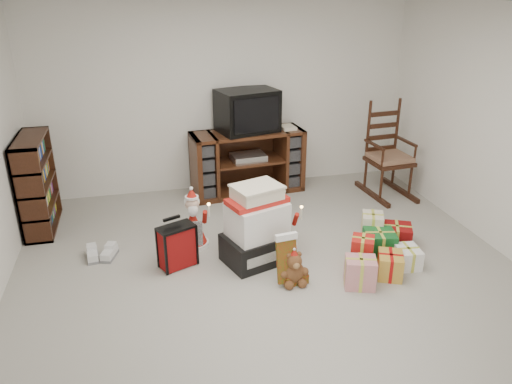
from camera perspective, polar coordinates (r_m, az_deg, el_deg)
room at (r=4.38m, az=2.15°, el=3.95°), size 5.01×5.01×2.51m
tv_stand at (r=6.73m, az=-0.97°, el=3.46°), size 1.53×0.67×0.85m
bookshelf at (r=6.20m, az=-23.71°, el=0.71°), size 0.30×0.90×1.09m
rocking_chair at (r=6.91m, az=14.72°, el=3.37°), size 0.59×0.90×1.30m
gift_pile at (r=5.06m, az=0.11°, el=-4.28°), size 0.77×0.65×0.82m
red_suitcase at (r=5.07m, az=-8.99°, el=-6.16°), size 0.39×0.30×0.53m
stocking at (r=4.72m, az=3.53°, el=-7.70°), size 0.26×0.14×0.53m
teddy_bear at (r=4.81m, az=4.28°, el=-8.85°), size 0.22×0.20×0.33m
santa_figurine at (r=5.36m, az=3.11°, el=-3.92°), size 0.32×0.31×0.66m
mrs_claus_figurine at (r=5.42m, az=-7.20°, el=-3.65°), size 0.33×0.31×0.68m
sneaker_pair at (r=5.49m, az=-17.30°, el=-6.78°), size 0.34×0.29×0.09m
gift_cluster at (r=5.29m, az=13.91°, el=-6.47°), size 0.78×1.14×0.27m
crt_television at (r=6.54m, az=-1.01°, el=9.26°), size 0.85×0.70×0.54m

